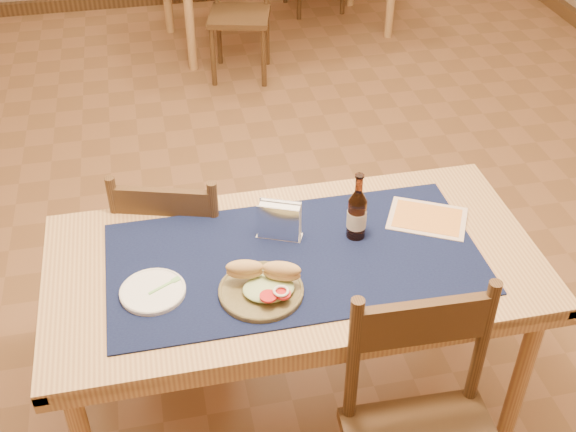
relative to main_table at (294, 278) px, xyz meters
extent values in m
cube|color=brown|center=(0.00, 0.80, -0.68)|extent=(6.00, 7.00, 0.02)
cylinder|color=tan|center=(0.72, -0.32, -0.31)|extent=(0.06, 0.06, 0.71)
cylinder|color=tan|center=(-0.72, 0.32, -0.31)|extent=(0.06, 0.06, 0.71)
cylinder|color=tan|center=(0.72, 0.32, -0.31)|extent=(0.06, 0.06, 0.71)
cube|color=tan|center=(0.00, 0.00, 0.06)|extent=(1.60, 0.80, 0.04)
cube|color=#0F1837|center=(0.00, 0.00, 0.09)|extent=(1.20, 0.60, 0.01)
cylinder|color=tan|center=(-0.07, 2.99, -0.31)|extent=(0.06, 0.06, 0.71)
cylinder|color=#4B331B|center=(-0.12, 0.63, -0.45)|extent=(0.04, 0.04, 0.44)
cylinder|color=#4B331B|center=(-0.46, 0.73, -0.45)|extent=(0.04, 0.04, 0.44)
cylinder|color=#4B331B|center=(-0.22, 0.29, -0.45)|extent=(0.04, 0.04, 0.44)
cylinder|color=#4B331B|center=(-0.56, 0.39, -0.45)|extent=(0.04, 0.04, 0.44)
cube|color=#4B331B|center=(-0.34, 0.51, -0.23)|extent=(0.51, 0.51, 0.04)
cube|color=#4B331B|center=(-0.40, 0.33, 0.12)|extent=(0.35, 0.13, 0.14)
cylinder|color=#4B331B|center=(-0.23, 0.28, 0.00)|extent=(0.04, 0.04, 0.45)
cylinder|color=#4B331B|center=(-0.56, 0.38, 0.00)|extent=(0.04, 0.04, 0.45)
cube|color=#4B331B|center=(0.26, -0.44, 0.18)|extent=(0.38, 0.04, 0.15)
cylinder|color=#4B331B|center=(0.07, -0.44, 0.05)|extent=(0.04, 0.04, 0.49)
cylinder|color=#4B331B|center=(0.46, -0.45, 0.05)|extent=(0.04, 0.04, 0.49)
cylinder|color=#4B331B|center=(0.04, 2.72, -0.46)|extent=(0.03, 0.03, 0.42)
cylinder|color=#4B331B|center=(0.37, 2.63, -0.46)|extent=(0.03, 0.03, 0.42)
cylinder|color=#4B331B|center=(0.13, 3.04, -0.46)|extent=(0.03, 0.03, 0.42)
cylinder|color=#4B331B|center=(0.45, 2.96, -0.46)|extent=(0.03, 0.03, 0.42)
cube|color=#4B331B|center=(0.25, 2.84, -0.25)|extent=(0.48, 0.48, 0.04)
cylinder|color=brown|center=(-0.13, -0.14, 0.10)|extent=(0.26, 0.26, 0.01)
torus|color=brown|center=(-0.13, -0.14, 0.10)|extent=(0.26, 0.26, 0.01)
ellipsoid|color=beige|center=(-0.11, -0.16, 0.12)|extent=(0.16, 0.13, 0.03)
ellipsoid|color=tan|center=(-0.18, -0.10, 0.15)|extent=(0.12, 0.07, 0.06)
ellipsoid|color=tan|center=(-0.07, -0.13, 0.16)|extent=(0.13, 0.09, 0.07)
cylinder|color=red|center=(-0.12, -0.21, 0.14)|extent=(0.05, 0.05, 0.01)
cylinder|color=red|center=(-0.08, -0.21, 0.14)|extent=(0.05, 0.05, 0.01)
torus|color=white|center=(-0.09, -0.20, 0.14)|extent=(0.05, 0.05, 0.01)
cylinder|color=white|center=(-0.46, -0.07, 0.10)|extent=(0.20, 0.20, 0.01)
torus|color=white|center=(-0.46, -0.07, 0.10)|extent=(0.20, 0.20, 0.01)
cube|color=#81CB6F|center=(-0.43, -0.07, 0.10)|extent=(0.08, 0.05, 0.00)
cube|color=#81CB6F|center=(-0.38, -0.04, 0.10)|extent=(0.03, 0.03, 0.00)
cylinder|color=#4C220D|center=(0.23, 0.07, 0.16)|extent=(0.06, 0.06, 0.14)
cone|color=#4C220D|center=(0.23, 0.07, 0.25)|extent=(0.06, 0.06, 0.04)
cylinder|color=#4C220D|center=(0.23, 0.07, 0.30)|extent=(0.02, 0.02, 0.06)
cylinder|color=#4C220D|center=(0.23, 0.07, 0.33)|extent=(0.03, 0.03, 0.01)
cylinder|color=beige|center=(0.23, 0.07, 0.16)|extent=(0.07, 0.07, 0.06)
cube|color=white|center=(-0.03, 0.12, 0.09)|extent=(0.16, 0.11, 0.00)
cube|color=white|center=(-0.04, 0.09, 0.16)|extent=(0.13, 0.06, 0.13)
cube|color=white|center=(-0.02, 0.14, 0.16)|extent=(0.13, 0.06, 0.13)
cube|color=white|center=(-0.03, 0.12, 0.15)|extent=(0.14, 0.09, 0.12)
cube|color=#4488DB|center=(-0.03, 0.10, 0.16)|extent=(0.09, 0.04, 0.04)
cube|color=beige|center=(0.49, 0.10, 0.09)|extent=(0.32, 0.29, 0.00)
cube|color=orange|center=(0.49, 0.10, 0.09)|extent=(0.27, 0.25, 0.00)
camera|label=1|loc=(-0.39, -1.72, 1.62)|focal=45.00mm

